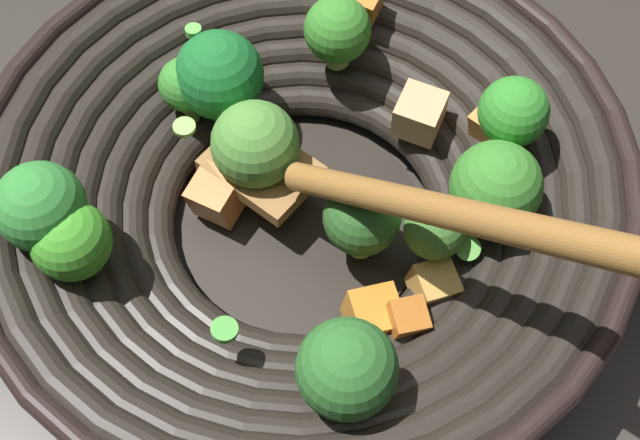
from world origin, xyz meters
TOP-DOWN VIEW (x-y plane):
  - ground_plane at (0.00, 0.00)m, footprint 4.00×4.00m
  - wok at (-0.00, 0.00)m, footprint 0.45×0.41m

SIDE VIEW (x-z plane):
  - ground_plane at x=0.00m, z-range 0.00..0.00m
  - wok at x=0.00m, z-range -0.05..0.16m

